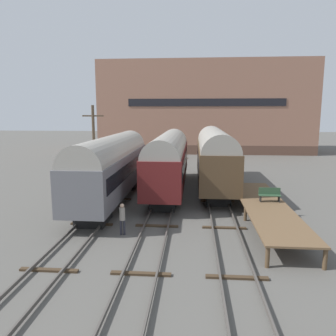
{
  "coord_description": "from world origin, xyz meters",
  "views": [
    {
      "loc": [
        2.2,
        -21.85,
        6.82
      ],
      "look_at": [
        0.0,
        5.37,
        2.2
      ],
      "focal_mm": 35.0,
      "sensor_mm": 36.0,
      "label": 1
    }
  ],
  "objects_px": {
    "bench": "(270,194)",
    "train_car_maroon": "(169,158)",
    "train_car_grey": "(112,165)",
    "person_worker": "(122,216)",
    "utility_pole": "(94,147)",
    "train_car_brown": "(215,155)"
  },
  "relations": [
    {
      "from": "train_car_grey",
      "to": "train_car_maroon",
      "type": "bearing_deg",
      "value": 42.71
    },
    {
      "from": "train_car_maroon",
      "to": "train_car_brown",
      "type": "distance_m",
      "value": 4.37
    },
    {
      "from": "train_car_maroon",
      "to": "train_car_grey",
      "type": "height_order",
      "value": "train_car_grey"
    },
    {
      "from": "train_car_maroon",
      "to": "train_car_grey",
      "type": "distance_m",
      "value": 5.5
    },
    {
      "from": "bench",
      "to": "train_car_brown",
      "type": "bearing_deg",
      "value": 110.61
    },
    {
      "from": "train_car_grey",
      "to": "person_worker",
      "type": "bearing_deg",
      "value": -71.58
    },
    {
      "from": "utility_pole",
      "to": "train_car_maroon",
      "type": "bearing_deg",
      "value": 4.92
    },
    {
      "from": "train_car_brown",
      "to": "train_car_grey",
      "type": "height_order",
      "value": "train_car_brown"
    },
    {
      "from": "train_car_brown",
      "to": "person_worker",
      "type": "xyz_separation_m",
      "value": [
        -5.82,
        -12.2,
        -1.95
      ]
    },
    {
      "from": "train_car_maroon",
      "to": "utility_pole",
      "type": "height_order",
      "value": "utility_pole"
    },
    {
      "from": "train_car_maroon",
      "to": "utility_pole",
      "type": "relative_size",
      "value": 2.07
    },
    {
      "from": "train_car_maroon",
      "to": "utility_pole",
      "type": "xyz_separation_m",
      "value": [
        -6.38,
        -0.55,
        0.97
      ]
    },
    {
      "from": "train_car_grey",
      "to": "person_worker",
      "type": "distance_m",
      "value": 7.4
    },
    {
      "from": "train_car_maroon",
      "to": "train_car_brown",
      "type": "bearing_deg",
      "value": 22.28
    },
    {
      "from": "train_car_grey",
      "to": "utility_pole",
      "type": "xyz_separation_m",
      "value": [
        -2.34,
        3.18,
        0.98
      ]
    },
    {
      "from": "utility_pole",
      "to": "train_car_grey",
      "type": "bearing_deg",
      "value": -53.74
    },
    {
      "from": "bench",
      "to": "train_car_maroon",
      "type": "bearing_deg",
      "value": 137.22
    },
    {
      "from": "train_car_grey",
      "to": "bench",
      "type": "distance_m",
      "value": 11.65
    },
    {
      "from": "train_car_maroon",
      "to": "train_car_brown",
      "type": "relative_size",
      "value": 1.0
    },
    {
      "from": "train_car_brown",
      "to": "train_car_maroon",
      "type": "bearing_deg",
      "value": -157.72
    },
    {
      "from": "train_car_brown",
      "to": "bench",
      "type": "xyz_separation_m",
      "value": [
        3.11,
        -8.28,
        -1.5
      ]
    },
    {
      "from": "train_car_maroon",
      "to": "bench",
      "type": "distance_m",
      "value": 9.85
    }
  ]
}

